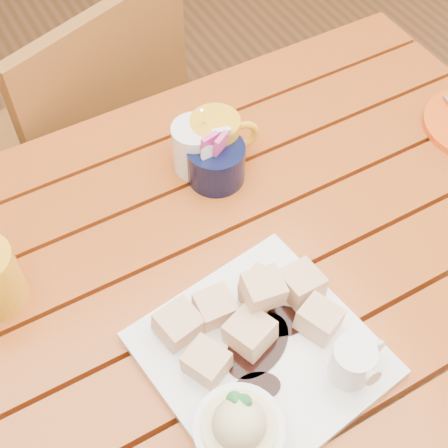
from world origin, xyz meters
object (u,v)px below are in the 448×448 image
dessert_plate (258,366)px  chair_far (90,139)px  coffee_mug_right (217,139)px  table (227,302)px

dessert_plate → chair_far: 0.83m
coffee_mug_right → chair_far: bearing=118.8°
table → coffee_mug_right: coffee_mug_right is taller
coffee_mug_right → table: bearing=-102.1°
table → dessert_plate: dessert_plate is taller
dessert_plate → coffee_mug_right: coffee_mug_right is taller
table → dessert_plate: size_ratio=3.82×
dessert_plate → table: bearing=73.7°
table → coffee_mug_right: size_ratio=8.79×
dessert_plate → chair_far: size_ratio=0.36×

